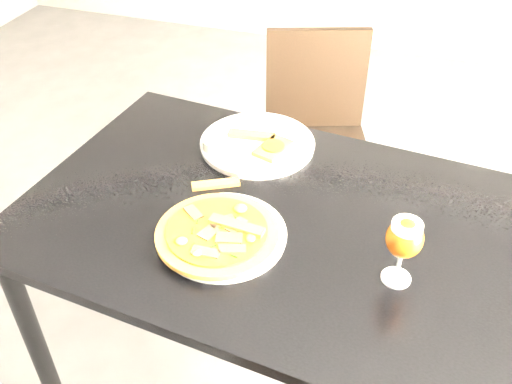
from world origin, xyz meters
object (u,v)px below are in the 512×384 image
(dining_table, at_px, (271,241))
(beer_glass, at_px, (405,239))
(chair_far, at_px, (316,138))
(pizza, at_px, (218,232))

(dining_table, distance_m, beer_glass, 0.39)
(dining_table, bearing_deg, chair_far, 99.81)
(chair_far, xyz_separation_m, pizza, (-0.03, -0.92, 0.31))
(pizza, bearing_deg, beer_glass, 0.95)
(dining_table, distance_m, pizza, 0.19)
(chair_far, bearing_deg, dining_table, -104.96)
(beer_glass, bearing_deg, dining_table, 158.55)
(dining_table, xyz_separation_m, beer_glass, (0.31, -0.12, 0.20))
(chair_far, bearing_deg, pizza, -111.11)
(dining_table, bearing_deg, pizza, -119.01)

